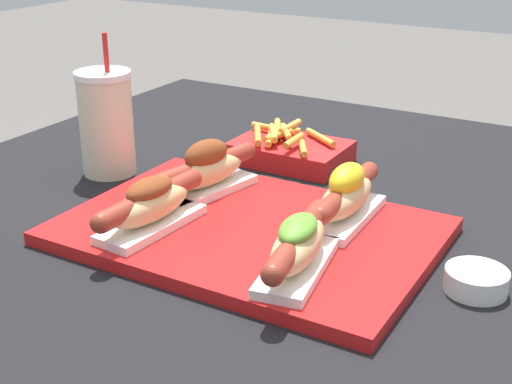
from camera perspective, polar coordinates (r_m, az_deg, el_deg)
serving_tray at (r=0.94m, az=-0.61°, el=-3.16°), size 0.48×0.33×0.02m
hot_dog_0 at (r=0.92m, az=-8.45°, el=-1.01°), size 0.07×0.20×0.07m
hot_dog_1 at (r=0.81m, az=3.35°, el=-4.30°), size 0.09×0.20×0.07m
hot_dog_2 at (r=1.03m, az=-3.98°, el=1.81°), size 0.09×0.20×0.08m
hot_dog_3 at (r=0.94m, az=7.22°, el=-0.30°), size 0.06×0.20×0.08m
sauce_bowl at (r=0.85m, az=17.21°, el=-6.69°), size 0.07×0.07×0.03m
drink_cup at (r=1.16m, az=-11.88°, el=5.44°), size 0.09×0.09×0.23m
fries_basket at (r=1.21m, az=2.72°, el=3.37°), size 0.19×0.13×0.06m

